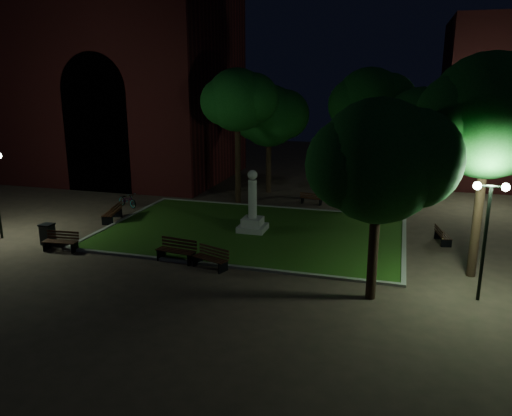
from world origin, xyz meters
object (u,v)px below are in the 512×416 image
Objects in this scene: monument at (253,214)px; bicycle at (127,200)px; bench_far_side at (311,199)px; bench_right_side at (442,236)px; trash_bin at (48,234)px; bench_near_left at (177,251)px; bench_left_side at (113,213)px; bench_west_near at (61,242)px; bench_near_right at (211,259)px.

bicycle is (-8.97, 2.83, -0.51)m from monument.
bicycle reaches higher than bench_far_side.
trash_bin reaches higher than bench_right_side.
bench_far_side is at bearing 78.97° from bench_near_left.
bicycle is at bearing 90.37° from trash_bin.
trash_bin is at bearing 55.65° from bench_far_side.
bench_near_left is 0.96× the size of bench_left_side.
bench_west_near is 0.87× the size of bench_left_side.
bench_near_right is 1.69× the size of trash_bin.
bicycle is at bearing 139.21° from bench_near_left.
bench_right_side is at bearing -72.70° from bicycle.
monument reaches higher than bench_far_side.
bench_near_left is at bearing 38.74° from bench_left_side.
bench_far_side is 15.65m from trash_bin.
bench_near_right is at bearing -92.49° from monument.
bench_west_near is (-7.74, -5.22, -0.54)m from monument.
monument reaches higher than bench_right_side.
bench_west_near is at bearing -147.96° from bicycle.
bench_right_side is 19.09m from trash_bin.
bench_far_side is (3.87, 11.65, -0.10)m from bench_near_left.
trash_bin reaches higher than bench_west_near.
bench_near_right is 8.72m from trash_bin.
bench_near_right is (-0.23, -5.34, -0.54)m from monument.
bench_near_right is at bearing 111.67° from bench_right_side.
bench_west_near is 18.14m from bench_right_side.
bench_near_right is (1.75, -0.38, -0.04)m from bench_near_left.
monument is 3.14× the size of trash_bin.
bench_right_side is 1.05× the size of bench_far_side.
bench_near_left is 5.76m from bench_west_near.
trash_bin is (-0.84, -4.41, 0.05)m from bench_left_side.
monument is 1.74× the size of bench_near_left.
bench_right_side is at bearing 14.29° from bench_west_near.
bench_left_side is at bearing 82.30° from bench_right_side.
monument is at bearing -84.15° from bicycle.
bench_west_near is 1.64× the size of trash_bin.
bench_west_near is at bearing -25.84° from trash_bin.
monument is 9.35m from bench_west_near.
bench_near_left is 12.27m from bench_far_side.
bench_left_side is at bearing 44.05° from bench_far_side.
bench_right_side is (11.33, 5.85, -0.09)m from bench_near_left.
bench_near_left is at bearing 80.95° from bench_far_side.
bench_near_right is 0.90× the size of bench_left_side.
bench_left_side reaches higher than bench_near_left.
bench_west_near is 5.00m from bench_left_side.
bench_far_side is (-7.46, 5.79, -0.01)m from bench_right_side.
bench_left_side is at bearing 88.54° from bench_west_near.
bicycle is at bearing 28.86° from bench_far_side.
bench_near_right is at bearing -109.74° from bicycle.
bench_far_side is at bearing 45.67° from bench_west_near.
bench_near_right is 1.03× the size of bench_west_near.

